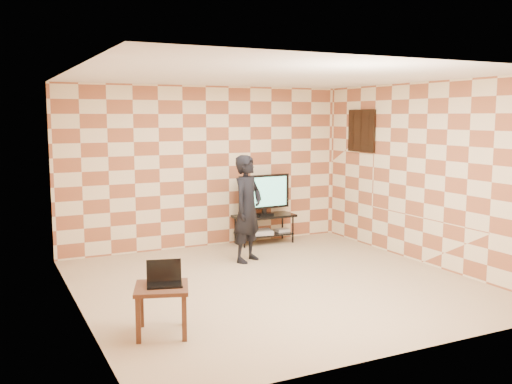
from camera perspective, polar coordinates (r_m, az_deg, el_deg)
floor at (r=7.64m, az=2.00°, el=-9.12°), size 5.00×5.00×0.00m
wall_back at (r=9.63m, az=-4.96°, el=2.52°), size 5.00×0.02×2.70m
wall_front at (r=5.31m, az=14.81°, el=-1.82°), size 5.00×0.02×2.70m
wall_left at (r=6.58m, az=-17.56°, el=-0.14°), size 0.02×5.00×2.70m
wall_right at (r=8.81m, az=16.56°, el=1.76°), size 0.02×5.00×2.70m
ceiling at (r=7.33m, az=2.09°, el=11.53°), size 5.00×5.00×0.02m
wall_art at (r=9.95m, az=10.51°, el=6.04°), size 0.04×0.72×0.72m
tv_stand at (r=9.91m, az=0.82°, el=-3.06°), size 1.06×0.48×0.50m
tv at (r=9.82m, az=0.83°, el=-0.07°), size 0.96×0.20×0.70m
dvd_player at (r=9.86m, az=0.27°, el=-4.04°), size 0.51×0.40×0.08m
game_console at (r=10.10m, az=2.65°, el=-3.84°), size 0.23×0.16×0.05m
side_table at (r=5.91m, az=-9.41°, el=-10.08°), size 0.67×0.67×0.50m
laptop at (r=5.92m, az=-9.15°, el=-8.61°), size 0.41×0.36×0.24m
person at (r=8.60m, az=-0.85°, el=-1.68°), size 0.71×0.64×1.62m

